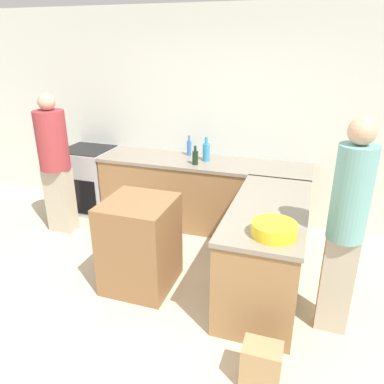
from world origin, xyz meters
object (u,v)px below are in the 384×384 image
(wine_bottle_dark, at_px, (195,157))
(person_by_range, at_px, (55,160))
(water_bottle_blue, at_px, (189,147))
(island_table, at_px, (140,244))
(person_at_peninsula, at_px, (347,222))
(range_oven, at_px, (90,179))
(dish_soap_bottle, at_px, (206,151))
(paper_bag, at_px, (261,365))
(mixing_bowl, at_px, (274,229))

(wine_bottle_dark, relative_size, person_by_range, 0.13)
(water_bottle_blue, height_order, person_by_range, person_by_range)
(island_table, relative_size, person_at_peninsula, 0.50)
(range_oven, distance_m, island_table, 2.07)
(person_by_range, bearing_deg, person_at_peninsula, -13.78)
(dish_soap_bottle, relative_size, person_by_range, 0.17)
(wine_bottle_dark, height_order, person_by_range, person_by_range)
(island_table, bearing_deg, range_oven, 135.89)
(water_bottle_blue, relative_size, person_by_range, 0.15)
(person_by_range, bearing_deg, wine_bottle_dark, 18.24)
(wine_bottle_dark, bearing_deg, paper_bag, -60.86)
(person_at_peninsula, bearing_deg, dish_soap_bottle, 135.79)
(wine_bottle_dark, bearing_deg, island_table, -96.59)
(mixing_bowl, xyz_separation_m, person_at_peninsula, (0.52, 0.18, 0.06))
(water_bottle_blue, distance_m, person_by_range, 1.67)
(wine_bottle_dark, bearing_deg, mixing_bowl, -53.35)
(dish_soap_bottle, distance_m, person_at_peninsula, 2.18)
(island_table, distance_m, person_at_peninsula, 1.88)
(water_bottle_blue, distance_m, paper_bag, 2.92)
(range_oven, relative_size, dish_soap_bottle, 2.97)
(dish_soap_bottle, bearing_deg, person_by_range, -157.03)
(dish_soap_bottle, bearing_deg, person_at_peninsula, -44.21)
(water_bottle_blue, relative_size, dish_soap_bottle, 0.88)
(mixing_bowl, bearing_deg, person_at_peninsula, 18.93)
(person_at_peninsula, xyz_separation_m, paper_bag, (-0.48, -0.76, -0.83))
(person_at_peninsula, bearing_deg, island_table, 178.15)
(island_table, xyz_separation_m, dish_soap_bottle, (0.23, 1.46, 0.56))
(wine_bottle_dark, distance_m, dish_soap_bottle, 0.21)
(dish_soap_bottle, distance_m, person_by_range, 1.85)
(wine_bottle_dark, relative_size, person_at_peninsula, 0.13)
(person_by_range, height_order, paper_bag, person_by_range)
(water_bottle_blue, xyz_separation_m, person_at_peninsula, (1.84, -1.68, 0.01))
(island_table, xyz_separation_m, water_bottle_blue, (-0.05, 1.62, 0.54))
(mixing_bowl, bearing_deg, dish_soap_bottle, 121.54)
(water_bottle_blue, height_order, person_at_peninsula, person_at_peninsula)
(water_bottle_blue, bearing_deg, mixing_bowl, -54.57)
(island_table, distance_m, dish_soap_bottle, 1.58)
(range_oven, height_order, mixing_bowl, mixing_bowl)
(dish_soap_bottle, height_order, person_by_range, person_by_range)
(mixing_bowl, bearing_deg, water_bottle_blue, 125.43)
(range_oven, height_order, paper_bag, range_oven)
(island_table, bearing_deg, dish_soap_bottle, 81.08)
(mixing_bowl, xyz_separation_m, wine_bottle_dark, (-1.12, 1.51, 0.04))
(water_bottle_blue, relative_size, person_at_peninsula, 0.15)
(range_oven, distance_m, wine_bottle_dark, 1.72)
(mixing_bowl, distance_m, water_bottle_blue, 2.28)
(person_at_peninsula, bearing_deg, paper_bag, -121.88)
(island_table, bearing_deg, mixing_bowl, -10.52)
(mixing_bowl, bearing_deg, island_table, 169.48)
(island_table, height_order, mixing_bowl, mixing_bowl)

